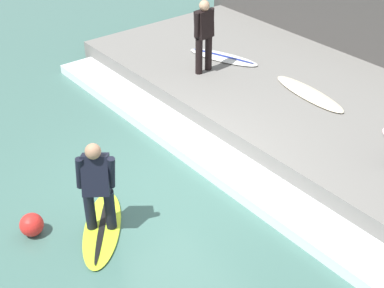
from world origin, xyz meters
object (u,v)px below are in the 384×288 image
(surfer_riding, at_px, (97,183))
(surfboard_spare, at_px, (309,93))
(surfboard_riding, at_px, (102,228))
(surfboard_waiting_far, at_px, (223,57))
(marker_buoy, at_px, (32,225))
(surfer_waiting_far, at_px, (204,33))

(surfer_riding, relative_size, surfboard_spare, 0.78)
(surfboard_riding, bearing_deg, surfboard_spare, 4.26)
(surfer_riding, xyz_separation_m, surfboard_spare, (5.01, 0.37, -0.35))
(surfboard_waiting_far, height_order, surfboard_spare, surfboard_waiting_far)
(surfer_riding, distance_m, surfboard_spare, 5.03)
(marker_buoy, bearing_deg, surfer_waiting_far, 21.79)
(surfboard_spare, bearing_deg, surfboard_waiting_far, 93.88)
(surfer_waiting_far, bearing_deg, surfboard_waiting_far, 17.26)
(surfer_riding, height_order, marker_buoy, surfer_riding)
(surfer_riding, distance_m, marker_buoy, 1.24)
(surfer_waiting_far, distance_m, marker_buoy, 5.43)
(surfer_waiting_far, height_order, surfboard_spare, surfer_waiting_far)
(surfboard_riding, xyz_separation_m, marker_buoy, (-0.85, 0.56, 0.15))
(surfer_waiting_far, relative_size, surfboard_waiting_far, 0.87)
(surfboard_waiting_far, bearing_deg, surfboard_riding, -150.23)
(surfboard_riding, height_order, surfboard_spare, surfboard_spare)
(surfer_waiting_far, relative_size, marker_buoy, 4.39)
(surfboard_riding, xyz_separation_m, surfer_riding, (0.00, -0.00, 0.85))
(surfboard_riding, bearing_deg, surfer_riding, -90.00)
(surfer_waiting_far, distance_m, surfboard_spare, 2.50)
(surfboard_waiting_far, height_order, marker_buoy, surfboard_waiting_far)
(surfboard_waiting_far, bearing_deg, marker_buoy, -158.81)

